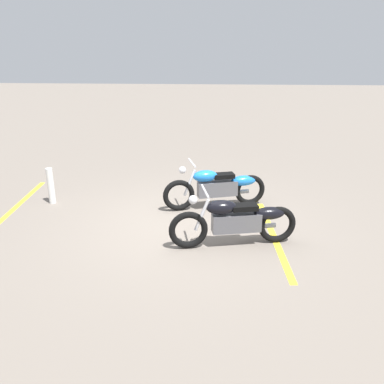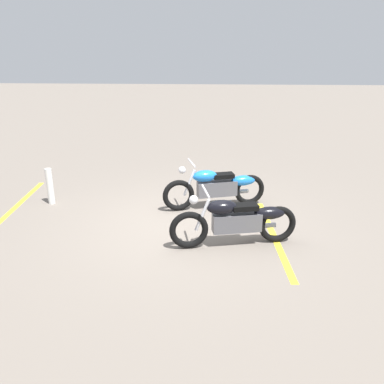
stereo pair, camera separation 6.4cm
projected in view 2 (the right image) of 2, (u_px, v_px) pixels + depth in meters
ground_plane at (188, 223)px, 7.91m from camera, size 60.00×60.00×0.00m
motorcycle_bright_foreground at (217, 187)px, 8.55m from camera, size 2.17×0.84×1.04m
motorcycle_dark_foreground at (237, 220)px, 6.91m from camera, size 2.20×0.76×1.04m
bollard_post at (50, 186)px, 8.77m from camera, size 0.14×0.14×0.79m
parking_stripe_near at (274, 236)px, 7.38m from camera, size 0.32×3.20×0.01m
parking_stripe_mid at (16, 207)px, 8.71m from camera, size 0.32×3.20×0.01m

